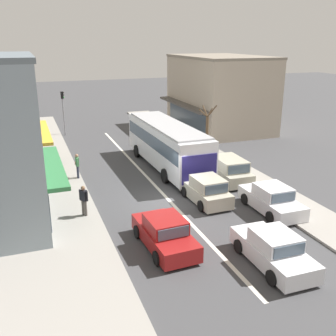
{
  "coord_description": "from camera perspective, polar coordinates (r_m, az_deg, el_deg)",
  "views": [
    {
      "loc": [
        -7.33,
        -19.75,
        8.93
      ],
      "look_at": [
        0.75,
        2.14,
        1.2
      ],
      "focal_mm": 42.0,
      "sensor_mm": 36.0,
      "label": 1
    }
  ],
  "objects": [
    {
      "name": "ground_plane",
      "position": [
        22.88,
        0.09,
        -4.65
      ],
      "size": [
        140.0,
        140.0,
        0.0
      ],
      "primitive_type": "plane",
      "color": "#3F3F42"
    },
    {
      "name": "lane_centre_line",
      "position": [
        26.41,
        -2.93,
        -1.45
      ],
      "size": [
        0.2,
        28.0,
        0.01
      ],
      "primitive_type": "cube",
      "color": "silver",
      "rests_on": "ground"
    },
    {
      "name": "sidewalk_left",
      "position": [
        27.23,
        -18.02,
        -1.59
      ],
      "size": [
        5.2,
        44.0,
        0.14
      ],
      "primitive_type": "cube",
      "color": "gray",
      "rests_on": "ground"
    },
    {
      "name": "kerb_right",
      "position": [
        30.41,
        7.14,
        1.22
      ],
      "size": [
        2.8,
        44.0,
        0.12
      ],
      "primitive_type": "cube",
      "color": "gray",
      "rests_on": "ground"
    },
    {
      "name": "building_right_far",
      "position": [
        40.87,
        7.46,
        10.75
      ],
      "size": [
        8.25,
        11.34,
        7.3
      ],
      "color": "#B2A38E",
      "rests_on": "ground"
    },
    {
      "name": "city_bus",
      "position": [
        28.0,
        -0.17,
        3.75
      ],
      "size": [
        2.86,
        10.89,
        3.23
      ],
      "color": "silver",
      "rests_on": "ground"
    },
    {
      "name": "sedan_behind_bus_near",
      "position": [
        17.02,
        15.04,
        -11.43
      ],
      "size": [
        1.93,
        4.22,
        1.47
      ],
      "color": "silver",
      "rests_on": "ground"
    },
    {
      "name": "sedan_adjacent_lane_trail",
      "position": [
        17.71,
        -0.49,
        -9.51
      ],
      "size": [
        2.04,
        4.27,
        1.47
      ],
      "color": "maroon",
      "rests_on": "ground"
    },
    {
      "name": "hatchback_behind_bus_mid",
      "position": [
        22.41,
        5.57,
        -3.28
      ],
      "size": [
        1.9,
        3.74,
        1.54
      ],
      "color": "#B7B29E",
      "rests_on": "ground"
    },
    {
      "name": "parked_sedan_kerb_front",
      "position": [
        21.93,
        14.79,
        -4.46
      ],
      "size": [
        1.93,
        4.22,
        1.47
      ],
      "color": "silver",
      "rests_on": "ground"
    },
    {
      "name": "parked_wagon_kerb_second",
      "position": [
        26.05,
        8.61,
        -0.19
      ],
      "size": [
        2.06,
        4.56,
        1.58
      ],
      "color": "#B7B29E",
      "rests_on": "ground"
    },
    {
      "name": "traffic_light_downstreet",
      "position": [
        38.89,
        -15.0,
        8.73
      ],
      "size": [
        0.33,
        0.24,
        4.2
      ],
      "color": "gray",
      "rests_on": "ground"
    },
    {
      "name": "street_tree_right",
      "position": [
        31.28,
        5.69,
        5.3
      ],
      "size": [
        1.57,
        1.7,
        3.98
      ],
      "color": "brown",
      "rests_on": "ground"
    },
    {
      "name": "pedestrian_with_handbag_near",
      "position": [
        26.42,
        -13.03,
        0.53
      ],
      "size": [
        0.25,
        0.65,
        1.63
      ],
      "color": "#232838",
      "rests_on": "sidewalk_left"
    },
    {
      "name": "pedestrian_browsing_midblock",
      "position": [
        20.74,
        -12.13,
        -4.39
      ],
      "size": [
        0.4,
        0.46,
        1.63
      ],
      "color": "#4C4742",
      "rests_on": "sidewalk_left"
    }
  ]
}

